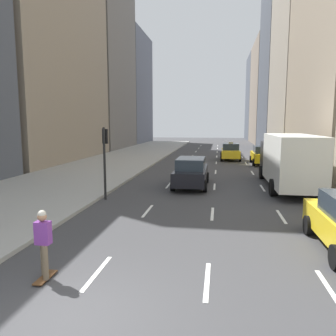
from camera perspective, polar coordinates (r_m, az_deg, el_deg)
ground_plane at (r=7.29m, az=-16.79°, el=-23.97°), size 160.00×160.00×0.00m
sidewalk_left at (r=34.20m, az=-7.88°, el=1.52°), size 8.00×66.00×0.15m
lane_markings at (r=28.80m, az=8.36°, el=0.20°), size 5.72×56.00×0.01m
building_row_left at (r=42.82m, az=-15.26°, el=18.65°), size 6.00×61.23×28.26m
building_row_right at (r=44.89m, az=21.63°, el=18.23°), size 6.00×77.91×33.33m
taxi_lead at (r=31.30m, az=16.15°, el=2.19°), size 2.02×4.40×1.87m
taxi_second at (r=34.38m, az=10.82°, el=2.84°), size 2.02×4.40×1.87m
sedan_black_near at (r=19.62m, az=4.04°, el=-0.69°), size 2.02×4.91×1.76m
box_truck at (r=20.16m, az=20.22°, el=1.41°), size 2.58×8.40×3.15m
skateboarder at (r=8.63m, az=-20.88°, el=-11.90°), size 0.36×0.80×1.75m
traffic_light_pole at (r=16.47m, az=-10.93°, el=2.86°), size 0.24×0.42×3.60m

